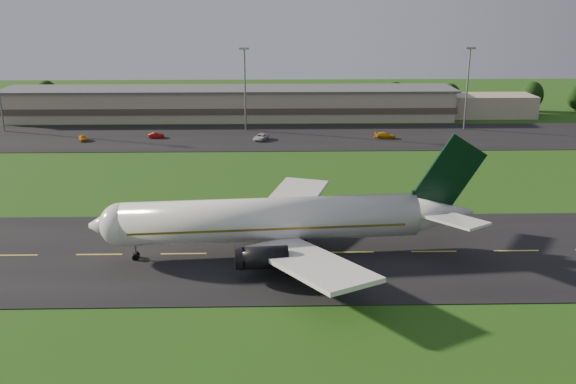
{
  "coord_description": "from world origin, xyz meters",
  "views": [
    {
      "loc": [
        11.85,
        -78.13,
        32.63
      ],
      "look_at": [
        13.88,
        8.0,
        6.0
      ],
      "focal_mm": 40.0,
      "sensor_mm": 36.0,
      "label": 1
    }
  ],
  "objects_px": {
    "terminal": "(253,104)",
    "service_vehicle_d": "(385,135)",
    "service_vehicle_a": "(83,138)",
    "service_vehicle_c": "(261,137)",
    "airliner": "(278,220)",
    "light_mast_east": "(468,79)",
    "light_mast_centre": "(245,79)",
    "service_vehicle_b": "(156,135)"
  },
  "relations": [
    {
      "from": "service_vehicle_b",
      "to": "service_vehicle_c",
      "type": "bearing_deg",
      "value": -108.7
    },
    {
      "from": "light_mast_east",
      "to": "service_vehicle_b",
      "type": "height_order",
      "value": "light_mast_east"
    },
    {
      "from": "light_mast_centre",
      "to": "service_vehicle_c",
      "type": "relative_size",
      "value": 3.99
    },
    {
      "from": "terminal",
      "to": "service_vehicle_b",
      "type": "bearing_deg",
      "value": -131.77
    },
    {
      "from": "airliner",
      "to": "terminal",
      "type": "distance_m",
      "value": 96.3
    },
    {
      "from": "service_vehicle_a",
      "to": "light_mast_east",
      "type": "bearing_deg",
      "value": -16.2
    },
    {
      "from": "airliner",
      "to": "terminal",
      "type": "relative_size",
      "value": 0.35
    },
    {
      "from": "light_mast_east",
      "to": "service_vehicle_a",
      "type": "distance_m",
      "value": 93.83
    },
    {
      "from": "light_mast_centre",
      "to": "light_mast_east",
      "type": "bearing_deg",
      "value": 0.0
    },
    {
      "from": "airliner",
      "to": "terminal",
      "type": "bearing_deg",
      "value": 88.88
    },
    {
      "from": "light_mast_east",
      "to": "service_vehicle_c",
      "type": "xyz_separation_m",
      "value": [
        -51.02,
        -11.65,
        -11.93
      ]
    },
    {
      "from": "airliner",
      "to": "light_mast_east",
      "type": "bearing_deg",
      "value": 54.53
    },
    {
      "from": "terminal",
      "to": "service_vehicle_a",
      "type": "bearing_deg",
      "value": -144.54
    },
    {
      "from": "service_vehicle_a",
      "to": "service_vehicle_d",
      "type": "height_order",
      "value": "service_vehicle_d"
    },
    {
      "from": "terminal",
      "to": "light_mast_east",
      "type": "height_order",
      "value": "light_mast_east"
    },
    {
      "from": "service_vehicle_a",
      "to": "service_vehicle_b",
      "type": "bearing_deg",
      "value": -13.98
    },
    {
      "from": "service_vehicle_a",
      "to": "service_vehicle_c",
      "type": "bearing_deg",
      "value": -23.56
    },
    {
      "from": "service_vehicle_d",
      "to": "service_vehicle_c",
      "type": "bearing_deg",
      "value": 104.74
    },
    {
      "from": "service_vehicle_a",
      "to": "service_vehicle_d",
      "type": "relative_size",
      "value": 0.79
    },
    {
      "from": "airliner",
      "to": "light_mast_centre",
      "type": "xyz_separation_m",
      "value": [
        -7.38,
        79.93,
        8.08
      ]
    },
    {
      "from": "service_vehicle_a",
      "to": "service_vehicle_b",
      "type": "distance_m",
      "value": 16.72
    },
    {
      "from": "service_vehicle_a",
      "to": "service_vehicle_d",
      "type": "bearing_deg",
      "value": -22.49
    },
    {
      "from": "terminal",
      "to": "service_vehicle_d",
      "type": "xyz_separation_m",
      "value": [
        31.8,
        -26.68,
        -3.18
      ]
    },
    {
      "from": "airliner",
      "to": "light_mast_east",
      "type": "height_order",
      "value": "light_mast_east"
    },
    {
      "from": "airliner",
      "to": "terminal",
      "type": "height_order",
      "value": "airliner"
    },
    {
      "from": "service_vehicle_c",
      "to": "light_mast_east",
      "type": "bearing_deg",
      "value": 34.88
    },
    {
      "from": "terminal",
      "to": "light_mast_centre",
      "type": "relative_size",
      "value": 7.13
    },
    {
      "from": "light_mast_centre",
      "to": "light_mast_east",
      "type": "height_order",
      "value": "same"
    },
    {
      "from": "light_mast_centre",
      "to": "service_vehicle_a",
      "type": "height_order",
      "value": "light_mast_centre"
    },
    {
      "from": "light_mast_centre",
      "to": "service_vehicle_a",
      "type": "relative_size",
      "value": 5.28
    },
    {
      "from": "airliner",
      "to": "service_vehicle_a",
      "type": "distance_m",
      "value": 81.92
    },
    {
      "from": "airliner",
      "to": "service_vehicle_c",
      "type": "xyz_separation_m",
      "value": [
        -3.4,
        68.28,
        -3.85
      ]
    },
    {
      "from": "light_mast_centre",
      "to": "service_vehicle_c",
      "type": "height_order",
      "value": "light_mast_centre"
    },
    {
      "from": "service_vehicle_c",
      "to": "light_mast_centre",
      "type": "bearing_deg",
      "value": 130.89
    },
    {
      "from": "airliner",
      "to": "service_vehicle_a",
      "type": "relative_size",
      "value": 13.31
    },
    {
      "from": "light_mast_east",
      "to": "service_vehicle_c",
      "type": "height_order",
      "value": "light_mast_east"
    },
    {
      "from": "terminal",
      "to": "light_mast_centre",
      "type": "bearing_deg",
      "value": -94.95
    },
    {
      "from": "airliner",
      "to": "service_vehicle_c",
      "type": "height_order",
      "value": "airliner"
    },
    {
      "from": "airliner",
      "to": "service_vehicle_d",
      "type": "height_order",
      "value": "airliner"
    },
    {
      "from": "light_mast_east",
      "to": "service_vehicle_d",
      "type": "xyz_separation_m",
      "value": [
        -21.79,
        -10.49,
        -11.93
      ]
    },
    {
      "from": "airliner",
      "to": "service_vehicle_d",
      "type": "bearing_deg",
      "value": 64.91
    },
    {
      "from": "terminal",
      "to": "service_vehicle_d",
      "type": "distance_m",
      "value": 41.63
    }
  ]
}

